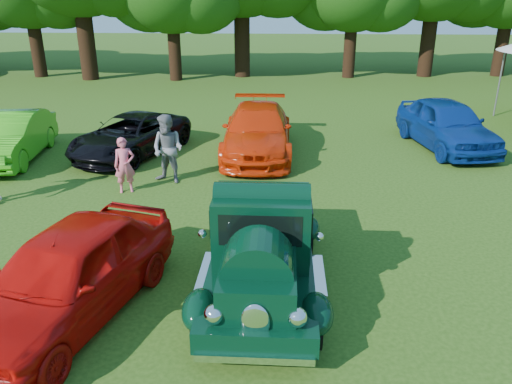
# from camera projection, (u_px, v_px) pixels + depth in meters

# --- Properties ---
(ground) EXTENTS (120.00, 120.00, 0.00)m
(ground) POSITION_uv_depth(u_px,v_px,m) (183.00, 288.00, 8.90)
(ground) COLOR #254710
(ground) RESTS_ON ground
(hero_pickup) EXTENTS (2.23, 4.79, 1.87)m
(hero_pickup) POSITION_uv_depth(u_px,v_px,m) (262.00, 245.00, 8.70)
(hero_pickup) COLOR black
(hero_pickup) RESTS_ON ground
(red_convertible) EXTENTS (2.89, 4.75, 1.51)m
(red_convertible) POSITION_uv_depth(u_px,v_px,m) (68.00, 274.00, 7.91)
(red_convertible) COLOR #B70B07
(red_convertible) RESTS_ON ground
(back_car_lime) EXTENTS (2.13, 4.59, 1.46)m
(back_car_lime) POSITION_uv_depth(u_px,v_px,m) (11.00, 137.00, 15.50)
(back_car_lime) COLOR #34A415
(back_car_lime) RESTS_ON ground
(back_car_black) EXTENTS (3.54, 5.06, 1.28)m
(back_car_black) POSITION_uv_depth(u_px,v_px,m) (131.00, 135.00, 16.04)
(back_car_black) COLOR black
(back_car_black) RESTS_ON ground
(back_car_orange) EXTENTS (2.25, 5.34, 1.54)m
(back_car_orange) POSITION_uv_depth(u_px,v_px,m) (257.00, 131.00, 16.08)
(back_car_orange) COLOR red
(back_car_orange) RESTS_ON ground
(back_car_blue) EXTENTS (2.77, 5.07, 1.64)m
(back_car_blue) POSITION_uv_depth(u_px,v_px,m) (446.00, 124.00, 16.69)
(back_car_blue) COLOR navy
(back_car_blue) RESTS_ON ground
(spectator_pink) EXTENTS (0.63, 0.52, 1.47)m
(spectator_pink) POSITION_uv_depth(u_px,v_px,m) (125.00, 165.00, 12.96)
(spectator_pink) COLOR #E05C75
(spectator_pink) RESTS_ON ground
(spectator_grey) EXTENTS (1.12, 1.00, 1.90)m
(spectator_grey) POSITION_uv_depth(u_px,v_px,m) (168.00, 149.00, 13.56)
(spectator_grey) COLOR slate
(spectator_grey) RESTS_ON ground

